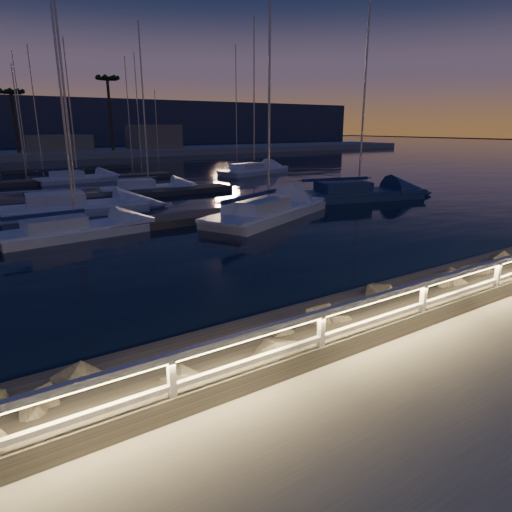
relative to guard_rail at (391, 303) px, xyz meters
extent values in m
plane|color=#AAA69A|center=(0.07, 0.00, -0.77)|extent=(400.00, 400.00, 0.00)
cube|color=#AAA69A|center=(0.07, -2.50, -0.87)|extent=(240.00, 5.00, 0.20)
cube|color=#69665A|center=(0.07, 1.50, -1.07)|extent=(240.00, 3.45, 1.29)
plane|color=black|center=(0.07, 80.00, -1.37)|extent=(320.00, 320.00, 0.00)
plane|color=black|center=(0.07, 0.00, -1.97)|extent=(400.00, 400.00, 0.00)
cube|color=white|center=(-4.93, 0.00, -0.27)|extent=(0.11, 0.11, 1.00)
cube|color=white|center=(-1.93, 0.00, -0.27)|extent=(0.11, 0.11, 1.00)
cube|color=white|center=(1.07, 0.00, -0.27)|extent=(0.11, 0.11, 1.00)
cube|color=white|center=(4.07, 0.00, -0.27)|extent=(0.11, 0.11, 1.00)
cube|color=white|center=(0.07, 0.00, 0.23)|extent=(44.00, 0.12, 0.12)
cube|color=white|center=(0.07, 0.00, -0.27)|extent=(44.00, 0.09, 0.09)
cube|color=#E0C465|center=(0.07, -0.02, 0.15)|extent=(44.00, 0.04, 0.03)
sphere|color=#69665A|center=(-2.02, 0.97, -0.88)|extent=(0.75, 0.75, 0.75)
sphere|color=#69665A|center=(-6.09, 1.24, -0.94)|extent=(0.82, 0.82, 0.82)
sphere|color=#69665A|center=(-6.17, 0.70, -0.82)|extent=(0.80, 0.80, 0.80)
sphere|color=#69665A|center=(-1.80, 1.33, -0.95)|extent=(0.92, 0.92, 0.92)
cube|color=#585249|center=(0.07, 16.00, -1.17)|extent=(22.00, 2.00, 0.40)
cube|color=#585249|center=(0.07, 26.00, -1.17)|extent=(22.00, 2.00, 0.40)
cube|color=#585249|center=(0.07, 38.00, -1.17)|extent=(22.00, 2.00, 0.40)
cube|color=#585249|center=(0.07, 50.00, -1.17)|extent=(22.00, 2.00, 0.40)
cube|color=#AAA69A|center=(0.07, 74.00, -0.97)|extent=(160.00, 14.00, 1.20)
cube|color=gray|center=(8.07, 75.00, 0.53)|extent=(10.00, 6.00, 3.00)
cube|color=gray|center=(24.07, 74.00, 1.33)|extent=(8.00, 7.00, 4.60)
cylinder|color=#453520|center=(2.07, 73.00, 4.13)|extent=(0.44, 0.44, 9.00)
cylinder|color=#453520|center=(16.07, 72.00, 5.38)|extent=(0.44, 0.44, 11.50)
cube|color=white|center=(-2.80, 15.81, -1.22)|extent=(6.67, 2.73, 0.47)
cube|color=white|center=(-2.80, 15.81, -0.93)|extent=(7.18, 2.45, 0.13)
cube|color=white|center=(-3.70, 15.73, -0.63)|extent=(2.66, 1.84, 0.55)
cylinder|color=#A7A7AC|center=(-2.80, 15.81, 4.81)|extent=(0.10, 0.10, 11.29)
cylinder|color=#A7A7AC|center=(-4.15, 15.69, -0.20)|extent=(4.06, 0.42, 0.07)
cube|color=white|center=(7.13, 14.55, -1.22)|extent=(9.30, 6.35, 0.59)
cube|color=white|center=(7.13, 14.55, -0.85)|extent=(9.79, 6.25, 0.16)
cube|color=white|center=(6.01, 14.04, -0.47)|extent=(4.06, 3.44, 0.70)
cylinder|color=#A7A7AC|center=(7.13, 14.55, 6.96)|extent=(0.13, 0.13, 15.40)
cylinder|color=#A7A7AC|center=(5.45, 13.79, 0.07)|extent=(5.09, 2.36, 0.09)
cube|color=white|center=(-1.41, 21.67, -1.22)|extent=(7.98, 3.29, 0.61)
cube|color=white|center=(-1.41, 21.67, -0.84)|extent=(8.59, 2.96, 0.17)
cube|color=white|center=(-2.48, 21.77, -0.45)|extent=(3.19, 2.21, 0.72)
cylinder|color=#A7A7AC|center=(-1.41, 21.67, 6.02)|extent=(0.13, 0.13, 13.50)
cylinder|color=#A7A7AC|center=(-3.02, 21.82, 0.10)|extent=(4.85, 0.53, 0.09)
cube|color=white|center=(5.26, 27.72, -1.22)|extent=(6.83, 3.15, 0.47)
cube|color=white|center=(5.26, 27.72, -0.92)|extent=(7.33, 2.90, 0.13)
cube|color=white|center=(4.36, 27.85, -0.62)|extent=(2.78, 2.01, 0.56)
cylinder|color=#A7A7AC|center=(5.26, 27.72, 4.88)|extent=(0.10, 0.10, 11.42)
cylinder|color=#A7A7AC|center=(3.91, 27.92, -0.19)|extent=(4.08, 0.68, 0.07)
cube|color=navy|center=(16.21, 16.56, -1.22)|extent=(9.28, 5.10, 0.59)
cube|color=navy|center=(16.21, 16.56, -0.85)|extent=(9.88, 4.86, 0.16)
cube|color=navy|center=(15.02, 16.87, -0.47)|extent=(3.88, 3.01, 0.70)
cylinder|color=#A7A7AC|center=(16.21, 16.56, 6.92)|extent=(0.13, 0.13, 15.32)
cylinder|color=#A7A7AC|center=(14.43, 17.03, 0.07)|extent=(5.35, 1.49, 0.09)
cube|color=white|center=(2.37, 37.71, -1.22)|extent=(6.86, 2.86, 0.48)
cube|color=white|center=(2.37, 37.71, -0.92)|extent=(7.38, 2.58, 0.13)
cube|color=white|center=(1.45, 37.62, -0.61)|extent=(2.75, 1.91, 0.57)
cylinder|color=#A7A7AC|center=(2.37, 37.71, 4.97)|extent=(0.10, 0.10, 11.59)
cylinder|color=#A7A7AC|center=(0.99, 37.57, -0.17)|extent=(4.16, 0.47, 0.07)
cube|color=white|center=(19.67, 34.93, -1.22)|extent=(8.87, 5.16, 0.56)
cube|color=white|center=(19.67, 34.93, -0.87)|extent=(9.42, 4.97, 0.15)
cube|color=white|center=(18.55, 34.58, -0.51)|extent=(3.75, 2.98, 0.67)
cylinder|color=#A7A7AC|center=(19.67, 34.93, 6.55)|extent=(0.12, 0.12, 14.62)
cylinder|color=#A7A7AC|center=(17.99, 34.41, 0.01)|extent=(5.05, 1.63, 0.08)
camera|label=1|loc=(-7.27, -5.80, 3.56)|focal=32.00mm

